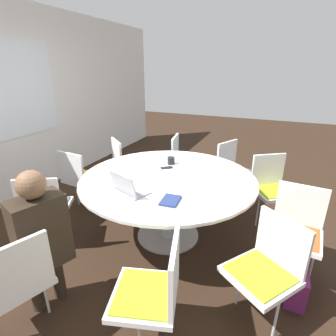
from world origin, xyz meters
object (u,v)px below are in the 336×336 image
at_px(laptop, 128,188).
at_px(chair_7, 126,161).
at_px(chair_3, 296,226).
at_px(chair_6, 183,158).
at_px(person_0, 41,234).
at_px(chair_1, 154,288).
at_px(chair_0, 15,279).
at_px(chair_4, 272,185).
at_px(chair_9, 45,205).
at_px(chair_5, 233,167).
at_px(chair_8, 80,175).
at_px(coffee_cup, 171,161).
at_px(handbag, 296,283).
at_px(spiral_notebook, 170,200).
at_px(chair_2, 267,265).
at_px(cell_phone, 167,168).

bearing_deg(laptop, chair_7, -37.27).
xyz_separation_m(chair_3, chair_6, (1.33, 1.58, 0.00)).
bearing_deg(person_0, chair_1, -67.37).
bearing_deg(chair_6, chair_3, 39.90).
bearing_deg(chair_0, chair_1, -51.84).
height_order(chair_4, laptop, laptop).
bearing_deg(chair_9, chair_5, 20.56).
bearing_deg(chair_8, chair_0, -56.35).
relative_size(chair_4, chair_7, 1.00).
xyz_separation_m(coffee_cup, handbag, (-0.75, -1.46, -0.65)).
distance_m(chair_4, spiral_notebook, 1.52).
relative_size(chair_4, chair_5, 1.00).
relative_size(chair_0, chair_7, 1.00).
distance_m(chair_2, handbag, 0.56).
relative_size(person_0, handbag, 3.36).
distance_m(chair_5, laptop, 1.86).
height_order(chair_5, laptop, laptop).
distance_m(chair_4, chair_7, 2.07).
height_order(chair_5, chair_6, same).
relative_size(chair_8, chair_9, 1.00).
relative_size(chair_2, handbag, 2.39).
xyz_separation_m(laptop, spiral_notebook, (0.01, -0.42, -0.05)).
bearing_deg(chair_4, chair_5, -71.66).
bearing_deg(chair_6, cell_phone, -0.32).
height_order(chair_0, person_0, person_0).
xyz_separation_m(chair_0, person_0, (0.25, -0.00, 0.19)).
bearing_deg(chair_5, chair_3, 57.75).
relative_size(chair_1, coffee_cup, 9.61).
height_order(chair_1, spiral_notebook, chair_1).
relative_size(chair_5, handbag, 2.39).
bearing_deg(chair_9, person_0, -71.80).
relative_size(chair_6, coffee_cup, 9.61).
relative_size(chair_4, chair_9, 1.00).
height_order(chair_5, coffee_cup, chair_5).
bearing_deg(chair_0, chair_7, 33.23).
bearing_deg(chair_3, person_0, 40.51).
xyz_separation_m(chair_9, laptop, (0.17, -0.91, 0.29)).
bearing_deg(spiral_notebook, chair_6, 16.71).
distance_m(chair_6, cell_phone, 1.07).
height_order(chair_4, chair_8, same).
height_order(chair_4, chair_5, same).
height_order(chair_2, chair_7, same).
bearing_deg(chair_4, laptop, 12.89).
relative_size(chair_6, cell_phone, 5.62).
distance_m(chair_7, laptop, 1.57).
distance_m(chair_5, coffee_cup, 1.06).
bearing_deg(chair_4, chair_8, -16.98).
relative_size(chair_0, cell_phone, 5.62).
relative_size(chair_3, chair_6, 1.00).
distance_m(chair_1, person_0, 0.92).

